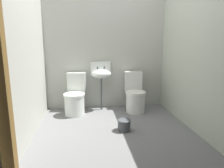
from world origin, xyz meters
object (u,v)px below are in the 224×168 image
toilet_right (135,95)px  sink (101,74)px  wooden_door_post (0,72)px  bucket (124,125)px  toilet_left (75,97)px

toilet_right → sink: size_ratio=0.79×
wooden_door_post → bucket: (1.32, 1.15, -1.04)m
bucket → wooden_door_post: bearing=-139.0°
sink → wooden_door_post: bearing=-115.0°
toilet_right → bucket: 1.03m
bucket → toilet_left: bearing=130.6°
toilet_left → bucket: bearing=139.1°
toilet_left → sink: (0.53, 0.19, 0.43)m
wooden_door_post → sink: bearing=65.0°
toilet_right → sink: bearing=-12.8°
wooden_door_post → toilet_left: wooden_door_post is taller
sink → bucket: (0.27, -1.12, -0.66)m
toilet_right → sink: 0.82m
toilet_left → bucket: 1.24m
wooden_door_post → toilet_left: bearing=75.9°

